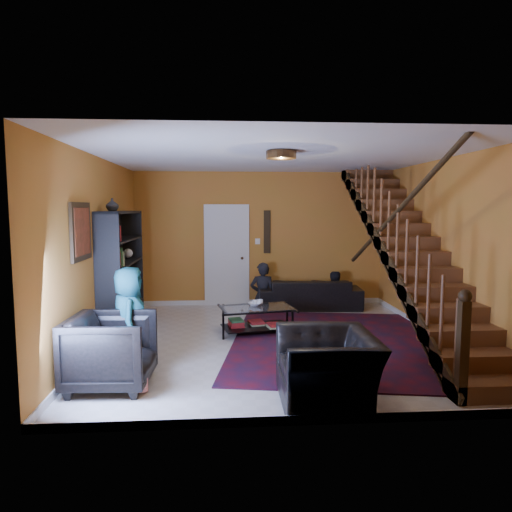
{
  "coord_description": "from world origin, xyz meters",
  "views": [
    {
      "loc": [
        -0.75,
        -6.82,
        2.04
      ],
      "look_at": [
        -0.25,
        0.4,
        1.28
      ],
      "focal_mm": 32.0,
      "sensor_mm": 36.0,
      "label": 1
    }
  ],
  "objects_px": {
    "bookshelf": "(122,275)",
    "coffee_table": "(257,318)",
    "armchair_left": "(111,351)",
    "armchair_right": "(327,368)",
    "sofa": "(310,293)"
  },
  "relations": [
    {
      "from": "armchair_left",
      "to": "armchair_right",
      "type": "bearing_deg",
      "value": -100.84
    },
    {
      "from": "bookshelf",
      "to": "coffee_table",
      "type": "xyz_separation_m",
      "value": [
        2.17,
        -0.15,
        -0.71
      ]
    },
    {
      "from": "bookshelf",
      "to": "sofa",
      "type": "xyz_separation_m",
      "value": [
        3.4,
        1.7,
        -0.66
      ]
    },
    {
      "from": "armchair_right",
      "to": "coffee_table",
      "type": "relative_size",
      "value": 0.89
    },
    {
      "from": "armchair_left",
      "to": "coffee_table",
      "type": "bearing_deg",
      "value": -38.2
    },
    {
      "from": "sofa",
      "to": "armchair_left",
      "type": "height_order",
      "value": "armchair_left"
    },
    {
      "from": "sofa",
      "to": "armchair_left",
      "type": "xyz_separation_m",
      "value": [
        -3.04,
        -3.96,
        0.12
      ]
    },
    {
      "from": "sofa",
      "to": "bookshelf",
      "type": "bearing_deg",
      "value": 30.51
    },
    {
      "from": "coffee_table",
      "to": "armchair_right",
      "type": "bearing_deg",
      "value": -78.22
    },
    {
      "from": "armchair_left",
      "to": "bookshelf",
      "type": "bearing_deg",
      "value": 11.35
    },
    {
      "from": "sofa",
      "to": "armchair_right",
      "type": "height_order",
      "value": "armchair_right"
    },
    {
      "from": "sofa",
      "to": "armchair_right",
      "type": "relative_size",
      "value": 1.84
    },
    {
      "from": "armchair_left",
      "to": "coffee_table",
      "type": "distance_m",
      "value": 2.8
    },
    {
      "from": "armchair_right",
      "to": "coffee_table",
      "type": "xyz_separation_m",
      "value": [
        -0.56,
        2.68,
        -0.11
      ]
    },
    {
      "from": "armchair_right",
      "to": "armchair_left",
      "type": "bearing_deg",
      "value": -102.63
    }
  ]
}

